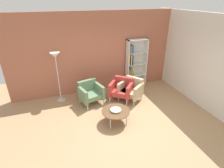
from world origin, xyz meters
TOP-DOWN VIEW (x-y plane):
  - ground_plane at (0.00, 0.00)m, footprint 8.32×8.32m
  - brick_back_panel at (0.00, 2.46)m, footprint 6.40×0.12m
  - plaster_right_partition at (2.86, 0.60)m, footprint 0.12×5.20m
  - bookshelf_tall at (1.32, 2.25)m, footprint 0.80×0.30m
  - coffee_table_low at (-0.16, 0.24)m, footprint 0.80×0.80m
  - decorative_bowl at (-0.16, 0.24)m, footprint 0.32×0.32m
  - armchair_near_window at (-0.61, 1.51)m, footprint 0.86×0.81m
  - armchair_spare_guest at (0.48, 1.40)m, footprint 0.95×0.94m
  - armchair_corner_red at (0.79, 1.28)m, footprint 0.94×0.95m
  - floor_lamp_torchiere at (-1.55, 2.02)m, footprint 0.32×0.32m

SIDE VIEW (x-z plane):
  - ground_plane at x=0.00m, z-range 0.00..0.00m
  - coffee_table_low at x=-0.16m, z-range 0.17..0.57m
  - armchair_near_window at x=-0.61m, z-range 0.02..0.80m
  - armchair_spare_guest at x=0.48m, z-range 0.02..0.80m
  - armchair_corner_red at x=0.79m, z-range 0.02..0.80m
  - decorative_bowl at x=-0.16m, z-range 0.41..0.46m
  - bookshelf_tall at x=1.32m, z-range -0.05..1.85m
  - floor_lamp_torchiere at x=-1.55m, z-range 0.58..2.32m
  - brick_back_panel at x=0.00m, z-range 0.00..2.90m
  - plaster_right_partition at x=2.86m, z-range 0.00..2.90m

